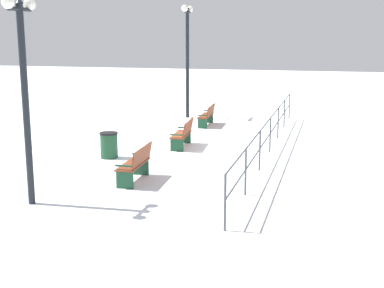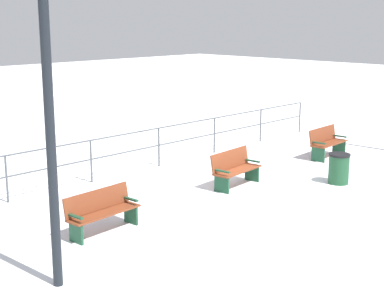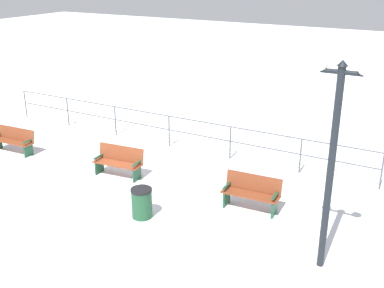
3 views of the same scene
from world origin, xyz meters
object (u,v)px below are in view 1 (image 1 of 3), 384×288
Objects in this scene: lamppost_near at (187,45)px; lamppost_middle at (24,74)px; bench_nearest at (208,115)px; trash_bin at (109,145)px; bench_third at (136,163)px; bench_second at (183,134)px.

lamppost_middle is at bearing 90.00° from lamppost_near.
trash_bin is at bearing 72.97° from bench_nearest.
bench_nearest is at bearing -91.97° from bench_third.
lamppost_near is at bearing -84.73° from bench_third.
bench_third reaches higher than trash_bin.
lamppost_middle reaches higher than trash_bin.
trash_bin is (0.16, 8.54, -2.92)m from lamppost_near.
lamppost_near is at bearing -57.44° from bench_nearest.
bench_third is at bearing -125.09° from lamppost_middle.
lamppost_near is at bearing -90.00° from lamppost_middle.
bench_nearest is 0.33× the size of lamppost_near.
bench_third is (0.01, 4.45, 0.01)m from bench_second.
bench_second is at bearing 104.44° from lamppost_near.
bench_third reaches higher than bench_nearest.
lamppost_near is at bearing -80.87° from bench_second.
bench_third reaches higher than bench_second.
lamppost_middle reaches higher than bench_second.
lamppost_middle is 5.32m from trash_bin.
bench_second is 4.45m from bench_third.
trash_bin is at bearing 44.33° from bench_second.
bench_second is 2.79m from trash_bin.
bench_third is at bearing 98.62° from lamppost_near.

